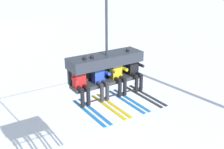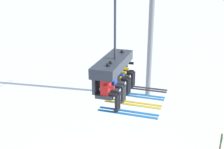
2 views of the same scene
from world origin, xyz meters
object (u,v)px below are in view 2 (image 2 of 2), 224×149
skier_blue (116,81)px  skier_yellow (122,74)px  lift_tower_far (151,29)px  trail_sign (220,147)px  chairlift_chair (113,66)px  skier_red (110,88)px  skier_black (127,68)px

skier_blue → skier_yellow: 0.61m
lift_tower_far → trail_sign: size_ratio=5.85×
lift_tower_far → chairlift_chair: size_ratio=2.17×
chairlift_chair → skier_red: size_ratio=2.54×
skier_yellow → skier_black: (0.60, 0.01, 0.02)m
lift_tower_far → skier_red: 11.79m
trail_sign → chairlift_chair: bearing=137.5°
skier_blue → skier_red: bearing=180.0°
skier_red → trail_sign: (5.08, -3.62, -4.52)m
skier_black → trail_sign: size_ratio=1.06×
chairlift_chair → trail_sign: 7.45m
skier_red → skier_blue: size_ratio=1.00×
chairlift_chair → skier_yellow: size_ratio=2.54×
skier_blue → trail_sign: bearing=-38.9°
skier_yellow → trail_sign: size_ratio=1.06×
trail_sign → skier_red: bearing=144.5°
chairlift_chair → trail_sign: size_ratio=2.69×
skier_yellow → trail_sign: 6.95m
lift_tower_far → skier_red: bearing=-175.5°
skier_blue → skier_yellow: skier_blue is taller
skier_red → skier_yellow: skier_red is taller
chairlift_chair → lift_tower_far: bearing=3.8°
skier_red → trail_sign: skier_red is taller
lift_tower_far → trail_sign: lift_tower_far is taller
lift_tower_far → skier_black: 9.99m
chairlift_chair → skier_yellow: bearing=-36.1°
skier_blue → trail_sign: 7.32m
skier_red → skier_black: bearing=0.0°
skier_black → skier_red: bearing=180.0°
chairlift_chair → skier_red: (-0.90, -0.21, -0.32)m
skier_red → skier_blue: bearing=0.0°
lift_tower_far → skier_red: lift_tower_far is taller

